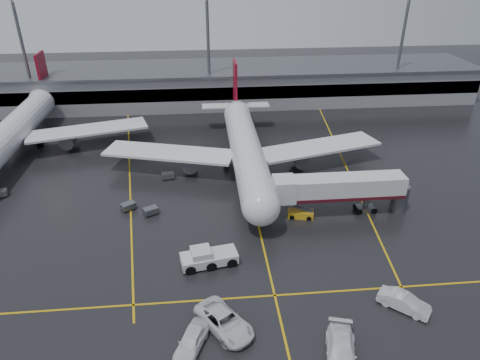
{
  "coord_description": "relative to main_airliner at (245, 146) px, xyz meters",
  "views": [
    {
      "loc": [
        -7.27,
        -57.79,
        34.18
      ],
      "look_at": [
        -2.0,
        -2.0,
        4.0
      ],
      "focal_mm": 32.41,
      "sensor_mm": 36.0,
      "label": 1
    }
  ],
  "objects": [
    {
      "name": "baggage_cart_a",
      "position": [
        -15.16,
        -13.56,
        -3.58
      ],
      "size": [
        2.38,
        2.08,
        1.12
      ],
      "color": "#595B60",
      "rests_on": "ground"
    },
    {
      "name": "apron_line_centre",
      "position": [
        0.0,
        -9.7,
        -4.2
      ],
      "size": [
        0.25,
        90.0,
        0.02
      ],
      "primitive_type": "cube",
      "color": "gold",
      "rests_on": "ground"
    },
    {
      "name": "jet_bridge",
      "position": [
        11.87,
        -15.7,
        -0.28
      ],
      "size": [
        19.9,
        3.4,
        6.05
      ],
      "color": "silver",
      "rests_on": "ground"
    },
    {
      "name": "apron_line_left",
      "position": [
        -20.0,
        0.3,
        -4.2
      ],
      "size": [
        9.99,
        69.35,
        0.02
      ],
      "primitive_type": "cube",
      "rotation": [
        0.0,
        0.0,
        0.14
      ],
      "color": "gold",
      "rests_on": "ground"
    },
    {
      "name": "light_mast_left",
      "position": [
        -45.0,
        32.3,
        10.27
      ],
      "size": [
        3.0,
        1.2,
        25.45
      ],
      "color": "#595B60",
      "rests_on": "ground"
    },
    {
      "name": "apron_line_right",
      "position": [
        18.0,
        0.3,
        -4.2
      ],
      "size": [
        7.57,
        69.64,
        0.02
      ],
      "primitive_type": "cube",
      "rotation": [
        0.0,
        0.0,
        -0.1
      ],
      "color": "gold",
      "rests_on": "ground"
    },
    {
      "name": "baggage_cart_b",
      "position": [
        -18.55,
        -11.96,
        -3.58
      ],
      "size": [
        2.38,
        2.22,
        1.12
      ],
      "color": "#595B60",
      "rests_on": "ground"
    },
    {
      "name": "ground",
      "position": [
        0.0,
        -9.7,
        -4.21
      ],
      "size": [
        220.0,
        220.0,
        0.0
      ],
      "primitive_type": "plane",
      "color": "black",
      "rests_on": "ground"
    },
    {
      "name": "second_airliner",
      "position": [
        -42.0,
        12.0,
        0.0
      ],
      "size": [
        48.8,
        45.6,
        14.1
      ],
      "color": "silver",
      "rests_on": "ground"
    },
    {
      "name": "light_mast_mid",
      "position": [
        -5.0,
        32.3,
        10.27
      ],
      "size": [
        3.0,
        1.2,
        25.45
      ],
      "color": "#595B60",
      "rests_on": "ground"
    },
    {
      "name": "baggage_cart_c",
      "position": [
        -13.23,
        -2.77,
        -3.58
      ],
      "size": [
        2.19,
        1.62,
        1.12
      ],
      "color": "#595B60",
      "rests_on": "ground"
    },
    {
      "name": "service_van_b",
      "position": [
        4.72,
        -40.61,
        -3.23
      ],
      "size": [
        4.37,
        7.2,
        1.95
      ],
      "primitive_type": "imported",
      "rotation": [
        0.0,
        0.0,
        -0.26
      ],
      "color": "white",
      "rests_on": "ground"
    },
    {
      "name": "service_van_a",
      "position": [
        -5.88,
        -35.87,
        -3.23
      ],
      "size": [
        6.65,
        7.62,
        1.95
      ],
      "primitive_type": "imported",
      "rotation": [
        0.0,
        0.0,
        0.6
      ],
      "color": "silver",
      "rests_on": "ground"
    },
    {
      "name": "service_van_d",
      "position": [
        -9.18,
        -37.98,
        -3.3
      ],
      "size": [
        4.0,
        5.74,
        1.81
      ],
      "primitive_type": "imported",
      "rotation": [
        0.0,
        0.0,
        -0.39
      ],
      "color": "white",
      "rests_on": "ground"
    },
    {
      "name": "main_airliner",
      "position": [
        0.0,
        0.0,
        0.0
      ],
      "size": [
        48.8,
        45.6,
        14.1
      ],
      "color": "silver",
      "rests_on": "ground"
    },
    {
      "name": "terminal",
      "position": [
        0.0,
        38.23,
        0.11
      ],
      "size": [
        122.0,
        19.0,
        8.6
      ],
      "color": "gray",
      "rests_on": "ground"
    },
    {
      "name": "light_mast_right",
      "position": [
        40.0,
        32.3,
        10.27
      ],
      "size": [
        3.0,
        1.2,
        25.45
      ],
      "color": "#595B60",
      "rests_on": "ground"
    },
    {
      "name": "belt_loader",
      "position": [
        6.28,
        -16.32,
        -3.65
      ],
      "size": [
        3.83,
        2.32,
        2.28
      ],
      "color": "gold",
      "rests_on": "ground"
    },
    {
      "name": "pushback_tractor",
      "position": [
        -7.27,
        -25.55,
        -3.24
      ],
      "size": [
        7.2,
        4.01,
        2.44
      ],
      "color": "silver",
      "rests_on": "ground"
    },
    {
      "name": "baggage_cart_e",
      "position": [
        -38.85,
        -6.26,
        -3.58
      ],
      "size": [
        2.28,
        1.79,
        1.12
      ],
      "color": "#595B60",
      "rests_on": "ground"
    },
    {
      "name": "apron_line_stop",
      "position": [
        0.0,
        -31.7,
        -4.2
      ],
      "size": [
        60.0,
        0.25,
        0.02
      ],
      "primitive_type": "cube",
      "color": "gold",
      "rests_on": "ground"
    },
    {
      "name": "service_van_c",
      "position": [
        13.37,
        -34.93,
        -3.31
      ],
      "size": [
        5.37,
        4.99,
        1.8
      ],
      "primitive_type": "imported",
      "rotation": [
        0.0,
        0.0,
        0.86
      ],
      "color": "silver",
      "rests_on": "ground"
    }
  ]
}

